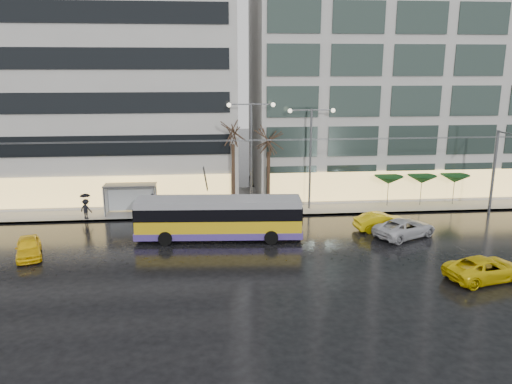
{
  "coord_description": "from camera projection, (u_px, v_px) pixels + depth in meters",
  "views": [
    {
      "loc": [
        -1.43,
        -30.0,
        11.95
      ],
      "look_at": [
        1.85,
        5.0,
        3.15
      ],
      "focal_mm": 35.0,
      "sensor_mm": 36.0,
      "label": 1
    }
  ],
  "objects": [
    {
      "name": "street_lamp_far",
      "position": [
        311.0,
        144.0,
        41.69
      ],
      "size": [
        3.96,
        0.36,
        8.53
      ],
      "color": "#595B60",
      "rests_on": "sidewalk"
    },
    {
      "name": "building_left",
      "position": [
        50.0,
        76.0,
        46.21
      ],
      "size": [
        34.0,
        14.0,
        22.0
      ],
      "primitive_type": "cube",
      "color": "#A7A5A0",
      "rests_on": "sidewalk"
    },
    {
      "name": "catenary",
      "position": [
        242.0,
        169.0,
        38.74
      ],
      "size": [
        42.24,
        5.12,
        7.0
      ],
      "color": "#595B60",
      "rests_on": "ground"
    },
    {
      "name": "parasol_a",
      "position": [
        389.0,
        180.0,
        43.31
      ],
      "size": [
        2.5,
        2.5,
        2.65
      ],
      "color": "#595B60",
      "rests_on": "sidewalk"
    },
    {
      "name": "ground",
      "position": [
        235.0,
        259.0,
        32.01
      ],
      "size": [
        140.0,
        140.0,
        0.0
      ],
      "primitive_type": "plane",
      "color": "black",
      "rests_on": "ground"
    },
    {
      "name": "taxi_a",
      "position": [
        29.0,
        247.0,
        32.25
      ],
      "size": [
        2.61,
        4.06,
        1.29
      ],
      "primitive_type": "imported",
      "rotation": [
        0.0,
        0.0,
        0.31
      ],
      "color": "yellow",
      "rests_on": "ground"
    },
    {
      "name": "kerb",
      "position": [
        253.0,
        216.0,
        40.92
      ],
      "size": [
        80.0,
        0.1,
        0.15
      ],
      "primitive_type": "cube",
      "color": "slate",
      "rests_on": "ground"
    },
    {
      "name": "tree_b",
      "position": [
        269.0,
        136.0,
        41.59
      ],
      "size": [
        3.2,
        3.2,
        7.7
      ],
      "color": "black",
      "rests_on": "sidewalk"
    },
    {
      "name": "sedan_silver",
      "position": [
        405.0,
        228.0,
        36.06
      ],
      "size": [
        5.39,
        4.23,
        1.36
      ],
      "primitive_type": "imported",
      "rotation": [
        0.0,
        0.0,
        2.04
      ],
      "color": "silver",
      "rests_on": "ground"
    },
    {
      "name": "parasol_c",
      "position": [
        455.0,
        179.0,
        43.85
      ],
      "size": [
        2.5,
        2.5,
        2.65
      ],
      "color": "#595B60",
      "rests_on": "sidewalk"
    },
    {
      "name": "building_right",
      "position": [
        416.0,
        60.0,
        49.01
      ],
      "size": [
        32.0,
        14.0,
        25.0
      ],
      "primitive_type": "cube",
      "color": "#A7A5A0",
      "rests_on": "sidewalk"
    },
    {
      "name": "street_lamp_near",
      "position": [
        251.0,
        142.0,
        41.17
      ],
      "size": [
        3.96,
        0.36,
        9.03
      ],
      "color": "#595B60",
      "rests_on": "sidewalk"
    },
    {
      "name": "pedestrian_a",
      "position": [
        143.0,
        193.0,
        42.19
      ],
      "size": [
        1.11,
        1.13,
        2.19
      ],
      "color": "black",
      "rests_on": "sidewalk"
    },
    {
      "name": "sidewalk",
      "position": [
        248.0,
        201.0,
        45.7
      ],
      "size": [
        80.0,
        10.0,
        0.15
      ],
      "primitive_type": "cube",
      "color": "gray",
      "rests_on": "ground"
    },
    {
      "name": "pedestrian_c",
      "position": [
        86.0,
        205.0,
        39.75
      ],
      "size": [
        1.21,
        1.1,
        2.11
      ],
      "color": "black",
      "rests_on": "sidewalk"
    },
    {
      "name": "taxi_c",
      "position": [
        486.0,
        269.0,
        28.76
      ],
      "size": [
        5.23,
        3.26,
        1.35
      ],
      "primitive_type": "imported",
      "rotation": [
        0.0,
        0.0,
        1.8
      ],
      "color": "yellow",
      "rests_on": "ground"
    },
    {
      "name": "bus_shelter",
      "position": [
        126.0,
        192.0,
        41.1
      ],
      "size": [
        4.2,
        1.6,
        2.51
      ],
      "color": "#595B60",
      "rests_on": "sidewalk"
    },
    {
      "name": "taxi_b",
      "position": [
        382.0,
        222.0,
        37.49
      ],
      "size": [
        4.21,
        1.86,
        1.35
      ],
      "primitive_type": "imported",
      "rotation": [
        0.0,
        0.0,
        1.68
      ],
      "color": "gold",
      "rests_on": "ground"
    },
    {
      "name": "pedestrian_b",
      "position": [
        152.0,
        202.0,
        42.07
      ],
      "size": [
        0.8,
        0.66,
        1.52
      ],
      "color": "black",
      "rests_on": "sidewalk"
    },
    {
      "name": "tree_a",
      "position": [
        233.0,
        128.0,
        40.96
      ],
      "size": [
        3.2,
        3.2,
        8.4
      ],
      "color": "black",
      "rests_on": "sidewalk"
    },
    {
      "name": "parasol_b",
      "position": [
        422.0,
        179.0,
        43.58
      ],
      "size": [
        2.5,
        2.5,
        2.65
      ],
      "color": "#595B60",
      "rests_on": "sidewalk"
    },
    {
      "name": "trolleybus",
      "position": [
        219.0,
        219.0,
        35.43
      ],
      "size": [
        11.81,
        4.9,
        5.42
      ],
      "color": "gold",
      "rests_on": "ground"
    }
  ]
}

